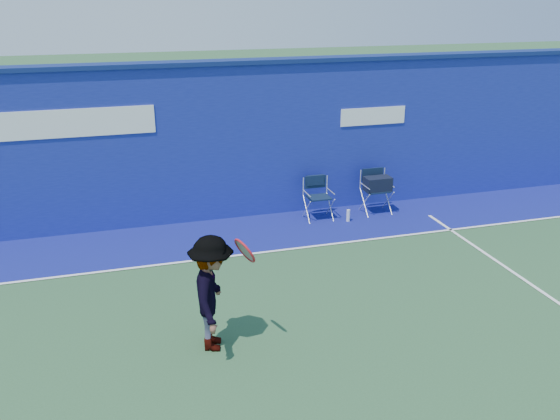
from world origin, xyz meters
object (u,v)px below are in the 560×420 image
object	(u,v)px
directors_chair_left	(318,205)
tennis_player	(212,293)
directors_chair_right	(376,195)
water_bottle	(348,216)

from	to	relation	value
directors_chair_left	tennis_player	world-z (taller)	tennis_player
directors_chair_left	tennis_player	size ratio (longest dim) A/B	0.56
tennis_player	directors_chair_right	bearing A→B (deg)	43.84
water_bottle	tennis_player	xyz separation A→B (m)	(-3.32, -3.58, 0.64)
directors_chair_right	water_bottle	bearing A→B (deg)	-156.87
directors_chair_right	tennis_player	bearing A→B (deg)	-136.16
directors_chair_right	water_bottle	size ratio (longest dim) A/B	3.61
directors_chair_left	directors_chair_right	size ratio (longest dim) A/B	0.95
directors_chair_right	tennis_player	xyz separation A→B (m)	(-4.05, -3.89, 0.39)
directors_chair_right	tennis_player	distance (m)	5.64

